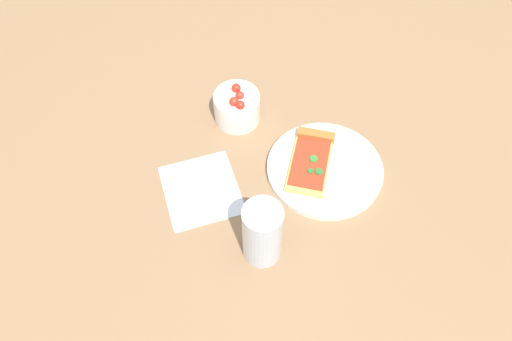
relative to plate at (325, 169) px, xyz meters
name	(u,v)px	position (x,y,z in m)	size (l,w,h in m)	color
ground_plane	(328,163)	(-0.01, -0.02, -0.01)	(2.40, 2.40, 0.00)	#93704C
plate	(325,169)	(0.00, 0.00, 0.00)	(0.24, 0.24, 0.01)	silver
pizza_slice_main	(312,158)	(0.02, -0.03, 0.01)	(0.14, 0.18, 0.02)	#E5B256
salad_bowl	(237,106)	(0.14, -0.18, 0.03)	(0.10, 0.10, 0.08)	white
soda_glass	(262,234)	(0.17, 0.14, 0.06)	(0.07, 0.07, 0.14)	silver
paper_napkin	(201,189)	(0.25, -0.02, -0.01)	(0.14, 0.16, 0.00)	white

